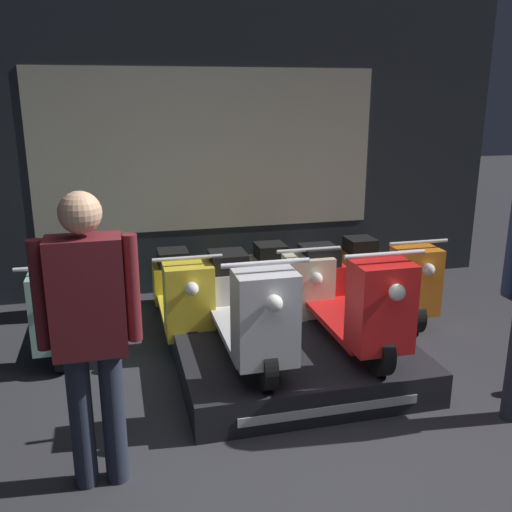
{
  "coord_description": "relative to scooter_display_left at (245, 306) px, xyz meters",
  "views": [
    {
      "loc": [
        -1.01,
        -2.58,
        2.15
      ],
      "look_at": [
        0.11,
        1.89,
        0.82
      ],
      "focal_mm": 40.0,
      "sensor_mm": 36.0,
      "label": 1
    }
  ],
  "objects": [
    {
      "name": "person_left_browsing",
      "position": [
        -1.06,
        -0.96,
        0.36
      ],
      "size": [
        0.54,
        0.22,
        1.68
      ],
      "color": "#232838",
      "rests_on": "ground_plane"
    },
    {
      "name": "scooter_display_right",
      "position": [
        0.81,
        0.0,
        0.0
      ],
      "size": [
        0.57,
        1.67,
        0.88
      ],
      "color": "black",
      "rests_on": "display_platform"
    },
    {
      "name": "scooter_backrow_2",
      "position": [
        0.69,
        1.13,
        -0.26
      ],
      "size": [
        0.57,
        1.67,
        0.88
      ],
      "color": "black",
      "rests_on": "ground_plane"
    },
    {
      "name": "scooter_backrow_0",
      "position": [
        -1.38,
        1.13,
        -0.26
      ],
      "size": [
        0.57,
        1.67,
        0.88
      ],
      "color": "black",
      "rests_on": "ground_plane"
    },
    {
      "name": "ground_plane",
      "position": [
        0.12,
        -1.3,
        -0.61
      ],
      "size": [
        30.0,
        30.0,
        0.0
      ],
      "primitive_type": "plane",
      "color": "#2D2D33"
    },
    {
      "name": "scooter_display_left",
      "position": [
        0.0,
        0.0,
        0.0
      ],
      "size": [
        0.57,
        1.67,
        0.88
      ],
      "color": "black",
      "rests_on": "display_platform"
    },
    {
      "name": "display_platform",
      "position": [
        0.41,
        0.02,
        -0.48
      ],
      "size": [
        1.81,
        1.57,
        0.26
      ],
      "color": "black",
      "rests_on": "ground_plane"
    },
    {
      "name": "shop_wall_back",
      "position": [
        0.12,
        2.23,
        0.99
      ],
      "size": [
        6.65,
        0.09,
        3.2
      ],
      "color": "#23282D",
      "rests_on": "ground_plane"
    },
    {
      "name": "scooter_backrow_1",
      "position": [
        -0.35,
        1.13,
        -0.26
      ],
      "size": [
        0.57,
        1.67,
        0.88
      ],
      "color": "black",
      "rests_on": "ground_plane"
    },
    {
      "name": "scooter_backrow_3",
      "position": [
        1.72,
        1.13,
        -0.26
      ],
      "size": [
        0.57,
        1.67,
        0.88
      ],
      "color": "black",
      "rests_on": "ground_plane"
    }
  ]
}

